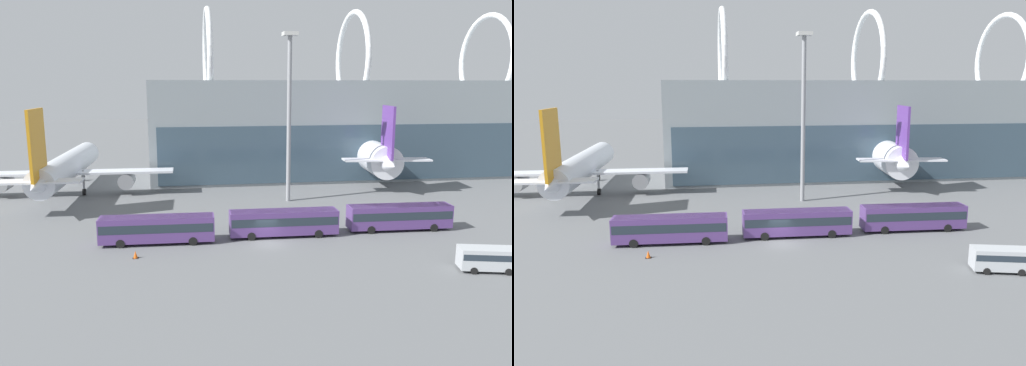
% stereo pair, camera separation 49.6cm
% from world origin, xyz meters
% --- Properties ---
extents(ground_plane, '(440.00, 440.00, 0.00)m').
position_xyz_m(ground_plane, '(0.00, 0.00, 0.00)').
color(ground_plane, slate).
extents(terminal_building, '(136.13, 19.96, 32.41)m').
position_xyz_m(terminal_building, '(52.73, 42.90, 9.92)').
color(terminal_building, gray).
rests_on(terminal_building, ground_plane).
extents(airliner_at_gate_near, '(35.16, 39.13, 14.95)m').
position_xyz_m(airliner_at_gate_near, '(-28.77, 30.29, 4.63)').
color(airliner_at_gate_near, silver).
rests_on(airliner_at_gate_near, ground_plane).
extents(airliner_at_gate_far, '(40.33, 38.86, 14.69)m').
position_xyz_m(airliner_at_gate_far, '(25.70, 38.63, 5.12)').
color(airliner_at_gate_far, silver).
rests_on(airliner_at_gate_far, ground_plane).
extents(shuttle_bus_0, '(13.17, 3.02, 3.23)m').
position_xyz_m(shuttle_bus_0, '(-12.68, 1.91, 1.90)').
color(shuttle_bus_0, '#56387A').
rests_on(shuttle_bus_0, ground_plane).
extents(shuttle_bus_1, '(13.15, 2.89, 3.23)m').
position_xyz_m(shuttle_bus_1, '(2.31, 2.53, 1.90)').
color(shuttle_bus_1, '#56387A').
rests_on(shuttle_bus_1, ground_plane).
extents(shuttle_bus_2, '(13.17, 2.99, 3.23)m').
position_xyz_m(shuttle_bus_2, '(17.31, 3.01, 1.90)').
color(shuttle_bus_2, '#56387A').
rests_on(shuttle_bus_2, ground_plane).
extents(service_van_foreground, '(5.94, 3.44, 2.38)m').
position_xyz_m(service_van_foreground, '(19.98, -11.71, 1.40)').
color(service_van_foreground, '#B2B7BC').
rests_on(service_van_foreground, ground_plane).
extents(floodlight_mast, '(2.16, 2.16, 25.80)m').
position_xyz_m(floodlight_mast, '(6.76, 20.83, 15.06)').
color(floodlight_mast, gray).
rests_on(floodlight_mast, ground_plane).
extents(lane_stripe_1, '(8.34, 1.53, 0.01)m').
position_xyz_m(lane_stripe_1, '(20.46, 3.62, 0.00)').
color(lane_stripe_1, yellow).
rests_on(lane_stripe_1, ground_plane).
extents(traffic_cone_0, '(0.62, 0.62, 0.81)m').
position_xyz_m(traffic_cone_0, '(-14.80, -2.85, 0.40)').
color(traffic_cone_0, black).
rests_on(traffic_cone_0, ground_plane).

